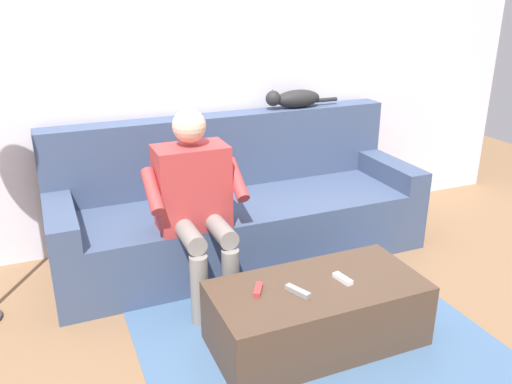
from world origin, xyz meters
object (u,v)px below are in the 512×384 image
object	(u,v)px
person_solo_seated	(195,197)
remote_gray	(298,291)
remote_red	(258,290)
cat_on_backrest	(294,99)
remote_white	(343,279)
couch	(238,209)
coffee_table	(317,313)

from	to	relation	value
person_solo_seated	remote_gray	bearing A→B (deg)	110.90
person_solo_seated	remote_red	bearing A→B (deg)	99.74
person_solo_seated	cat_on_backrest	distance (m)	1.23
person_solo_seated	cat_on_backrest	size ratio (longest dim) A/B	1.95
person_solo_seated	remote_white	bearing A→B (deg)	127.25
person_solo_seated	remote_gray	xyz separation A→B (m)	(-0.28, 0.74, -0.27)
couch	remote_gray	size ratio (longest dim) A/B	17.53
person_solo_seated	remote_red	distance (m)	0.72
coffee_table	remote_white	bearing A→B (deg)	173.35
coffee_table	remote_red	bearing A→B (deg)	-10.31
coffee_table	cat_on_backrest	size ratio (longest dim) A/B	1.89
coffee_table	remote_red	xyz separation A→B (m)	(0.30, -0.06, 0.18)
cat_on_backrest	remote_gray	distance (m)	1.69
couch	coffee_table	xyz separation A→B (m)	(0.00, 1.13, -0.14)
remote_red	remote_white	bearing A→B (deg)	112.12
remote_white	remote_gray	distance (m)	0.27
remote_red	remote_gray	bearing A→B (deg)	93.58
remote_red	remote_gray	world-z (taller)	remote_gray
remote_white	remote_red	xyz separation A→B (m)	(0.44, -0.07, 0.00)
person_solo_seated	remote_red	size ratio (longest dim) A/B	9.76
couch	person_solo_seated	bearing A→B (deg)	45.04
coffee_table	remote_gray	distance (m)	0.23
couch	remote_red	world-z (taller)	couch
person_solo_seated	remote_white	xyz separation A→B (m)	(-0.55, 0.72, -0.27)
person_solo_seated	remote_white	distance (m)	0.95
cat_on_backrest	remote_white	bearing A→B (deg)	73.76
person_solo_seated	remote_red	xyz separation A→B (m)	(-0.11, 0.65, -0.27)
coffee_table	remote_red	distance (m)	0.36
person_solo_seated	remote_gray	distance (m)	0.84
couch	remote_gray	xyz separation A→B (m)	(0.13, 1.16, 0.04)
cat_on_backrest	couch	bearing A→B (deg)	25.17
coffee_table	remote_gray	xyz separation A→B (m)	(0.13, 0.03, 0.18)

